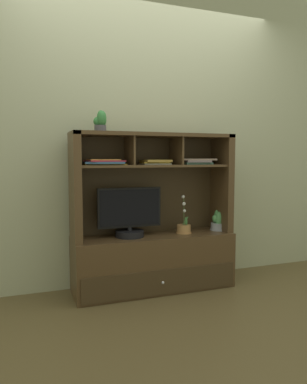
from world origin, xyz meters
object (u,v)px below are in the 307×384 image
at_px(media_console, 153,242).
at_px(magazine_stack_left, 196,161).
at_px(magazine_stack_centre, 104,162).
at_px(potted_fern, 218,222).
at_px(potted_succulent, 101,122).
at_px(magazine_stack_right, 155,162).
at_px(tv_monitor, 130,216).
at_px(potted_orchid, 184,228).

distance_m(media_console, magazine_stack_left, 0.81).
relative_size(media_console, magazine_stack_centre, 3.97).
bearing_deg(magazine_stack_centre, magazine_stack_left, 1.60).
relative_size(magazine_stack_left, magazine_stack_centre, 1.00).
height_order(magazine_stack_left, magazine_stack_centre, magazine_stack_left).
xyz_separation_m(potted_fern, potted_succulent, (-1.07, 0.03, 0.87)).
height_order(magazine_stack_centre, magazine_stack_right, magazine_stack_centre).
distance_m(tv_monitor, magazine_stack_left, 0.77).
bearing_deg(tv_monitor, magazine_stack_right, 5.45).
xyz_separation_m(media_console, potted_orchid, (0.28, -0.03, 0.11)).
height_order(potted_orchid, potted_fern, potted_orchid).
height_order(potted_orchid, magazine_stack_right, magazine_stack_right).
bearing_deg(tv_monitor, media_console, 4.46).
distance_m(potted_orchid, potted_fern, 0.35).
relative_size(media_console, magazine_stack_right, 5.59).
bearing_deg(media_console, magazine_stack_right, 15.14).
relative_size(potted_fern, potted_succulent, 1.07).
relative_size(potted_orchid, magazine_stack_left, 0.97).
bearing_deg(media_console, potted_succulent, 179.25).
relative_size(potted_fern, magazine_stack_left, 0.54).
xyz_separation_m(potted_fern, magazine_stack_left, (-0.22, 0.02, 0.56)).
distance_m(media_console, tv_monitor, 0.32).
distance_m(media_console, magazine_stack_centre, 0.81).
xyz_separation_m(magazine_stack_left, potted_succulent, (-0.85, 0.00, 0.31)).
height_order(potted_fern, magazine_stack_centre, magazine_stack_centre).
bearing_deg(potted_fern, magazine_stack_right, 177.41).
distance_m(potted_fern, magazine_stack_centre, 1.19).
xyz_separation_m(magazine_stack_centre, magazine_stack_right, (0.45, 0.03, -0.00)).
xyz_separation_m(potted_orchid, magazine_stack_centre, (-0.70, 0.01, 0.58)).
relative_size(potted_orchid, magazine_stack_centre, 0.97).
height_order(potted_fern, magazine_stack_right, magazine_stack_right).
height_order(magazine_stack_left, potted_succulent, potted_succulent).
height_order(tv_monitor, magazine_stack_right, magazine_stack_right).
xyz_separation_m(media_console, potted_fern, (0.62, -0.02, 0.14)).
bearing_deg(potted_fern, magazine_stack_centre, 179.99).
bearing_deg(potted_orchid, tv_monitor, 178.19).
bearing_deg(media_console, potted_orchid, -6.68).
bearing_deg(potted_succulent, magazine_stack_right, -0.00).
height_order(tv_monitor, potted_orchid, tv_monitor).
bearing_deg(potted_fern, media_console, 178.03).
xyz_separation_m(potted_fern, magazine_stack_right, (-0.60, 0.03, 0.55)).
bearing_deg(magazine_stack_left, magazine_stack_right, 179.44).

